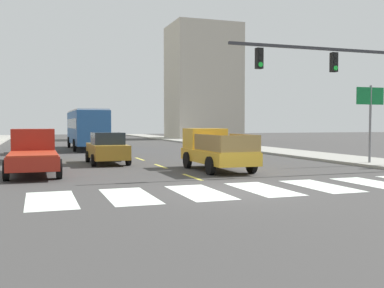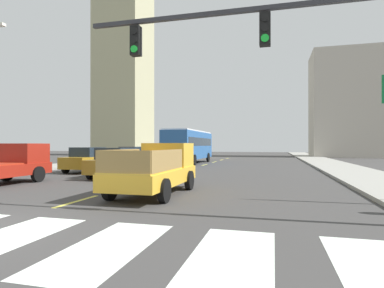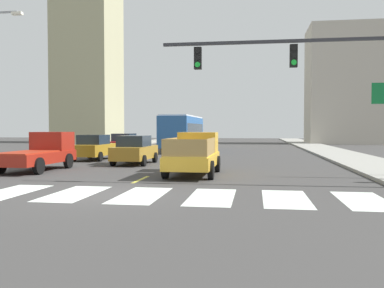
{
  "view_description": "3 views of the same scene",
  "coord_description": "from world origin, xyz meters",
  "views": [
    {
      "loc": [
        -6.05,
        -13.57,
        2.21
      ],
      "look_at": [
        2.85,
        12.29,
        0.96
      ],
      "focal_mm": 42.4,
      "sensor_mm": 36.0,
      "label": 1
    },
    {
      "loc": [
        6.38,
        -5.24,
        1.88
      ],
      "look_at": [
        2.06,
        11.34,
        1.94
      ],
      "focal_mm": 29.51,
      "sensor_mm": 36.0,
      "label": 2
    },
    {
      "loc": [
        4.74,
        -12.94,
        2.15
      ],
      "look_at": [
        0.55,
        14.83,
        1.1
      ],
      "focal_mm": 39.02,
      "sensor_mm": 36.0,
      "label": 3
    }
  ],
  "objects": [
    {
      "name": "ground_plane",
      "position": [
        0.0,
        0.0,
        0.0
      ],
      "size": [
        160.0,
        160.0,
        0.0
      ],
      "primitive_type": "plane",
      "color": "#3D3B3A"
    },
    {
      "name": "sidewalk_right",
      "position": [
        11.48,
        18.0,
        0.07
      ],
      "size": [
        3.76,
        110.0,
        0.15
      ],
      "primitive_type": "cube",
      "color": "#98968E",
      "rests_on": "ground"
    },
    {
      "name": "lane_dash_3",
      "position": [
        0.0,
        19.0,
        0.0
      ],
      "size": [
        0.16,
        2.4,
        0.01
      ],
      "primitive_type": "cube",
      "color": "#DACE48",
      "rests_on": "ground"
    },
    {
      "name": "block_mid_left",
      "position": [
        16.86,
        48.12,
        8.15
      ],
      "size": [
        9.55,
        7.9,
        16.29
      ],
      "primitive_type": "cube",
      "color": "#B5AC9D",
      "rests_on": "ground"
    },
    {
      "name": "city_bus",
      "position": [
        -2.0,
        25.86,
        1.95
      ],
      "size": [
        2.72,
        10.8,
        3.32
      ],
      "rotation": [
        0.0,
        0.0,
        0.02
      ],
      "color": "#275695",
      "rests_on": "ground"
    },
    {
      "name": "crosswalk_stripe_4",
      "position": [
        1.14,
        0.0,
        0.0
      ],
      "size": [
        1.39,
        3.41,
        0.01
      ],
      "primitive_type": "cube",
      "color": "silver",
      "rests_on": "ground"
    },
    {
      "name": "sidewalk_left",
      "position": [
        -11.48,
        18.0,
        0.07
      ],
      "size": [
        3.76,
        110.0,
        0.15
      ],
      "primitive_type": "cube",
      "color": "#98968E",
      "rests_on": "ground"
    },
    {
      "name": "lane_dash_2",
      "position": [
        0.0,
        14.0,
        0.0
      ],
      "size": [
        0.16,
        2.4,
        0.01
      ],
      "primitive_type": "cube",
      "color": "#DACE48",
      "rests_on": "ground"
    },
    {
      "name": "crosswalk_stripe_5",
      "position": [
        3.41,
        0.0,
        0.0
      ],
      "size": [
        1.39,
        3.41,
        0.01
      ],
      "primitive_type": "cube",
      "color": "silver",
      "rests_on": "ground"
    },
    {
      "name": "lane_dash_5",
      "position": [
        0.0,
        29.0,
        0.0
      ],
      "size": [
        0.16,
        2.4,
        0.01
      ],
      "primitive_type": "cube",
      "color": "#DACE48",
      "rests_on": "ground"
    },
    {
      "name": "traffic_signal_gantry",
      "position": [
        7.29,
        3.06,
        4.2
      ],
      "size": [
        9.08,
        0.27,
        6.0
      ],
      "color": "#2D2D33",
      "rests_on": "ground"
    },
    {
      "name": "lane_dash_4",
      "position": [
        0.0,
        24.0,
        0.0
      ],
      "size": [
        0.16,
        2.4,
        0.01
      ],
      "primitive_type": "cube",
      "color": "#DACE48",
      "rests_on": "ground"
    },
    {
      "name": "crosswalk_stripe_2",
      "position": [
        -3.41,
        0.0,
        0.0
      ],
      "size": [
        1.39,
        3.41,
        0.01
      ],
      "primitive_type": "cube",
      "color": "silver",
      "rests_on": "ground"
    },
    {
      "name": "sedan_near_left",
      "position": [
        -2.4,
        11.29,
        0.86
      ],
      "size": [
        2.02,
        4.4,
        1.72
      ],
      "rotation": [
        0.0,
        0.0,
        0.03
      ],
      "color": "olive",
      "rests_on": "ground"
    },
    {
      "name": "crosswalk_stripe_3",
      "position": [
        -1.14,
        0.0,
        0.0
      ],
      "size": [
        1.39,
        3.41,
        0.01
      ],
      "primitive_type": "cube",
      "color": "silver",
      "rests_on": "ground"
    },
    {
      "name": "pickup_dark",
      "position": [
        -6.2,
        7.21,
        0.92
      ],
      "size": [
        2.18,
        5.2,
        1.96
      ],
      "rotation": [
        0.0,
        0.0,
        0.01
      ],
      "color": "maroon",
      "rests_on": "ground"
    },
    {
      "name": "lane_dash_7",
      "position": [
        0.0,
        39.0,
        0.0
      ],
      "size": [
        0.16,
        2.4,
        0.01
      ],
      "primitive_type": "cube",
      "color": "#DACE48",
      "rests_on": "ground"
    },
    {
      "name": "sedan_far",
      "position": [
        -6.34,
        21.56,
        0.86
      ],
      "size": [
        2.02,
        4.4,
        1.72
      ],
      "rotation": [
        0.0,
        0.0,
        -0.0
      ],
      "color": "red",
      "rests_on": "ground"
    },
    {
      "name": "lane_dash_6",
      "position": [
        0.0,
        34.0,
        0.0
      ],
      "size": [
        0.16,
        2.4,
        0.01
      ],
      "primitive_type": "cube",
      "color": "#DACE48",
      "rests_on": "ground"
    },
    {
      "name": "lane_dash_1",
      "position": [
        0.0,
        9.0,
        0.0
      ],
      "size": [
        0.16,
        2.4,
        0.01
      ],
      "primitive_type": "cube",
      "color": "#DACE48",
      "rests_on": "ground"
    },
    {
      "name": "lane_dash_0",
      "position": [
        0.0,
        4.0,
        0.0
      ],
      "size": [
        0.16,
        2.4,
        0.01
      ],
      "primitive_type": "cube",
      "color": "#DACE48",
      "rests_on": "ground"
    },
    {
      "name": "sedan_mid",
      "position": [
        -6.11,
        14.2,
        0.86
      ],
      "size": [
        2.02,
        4.4,
        1.72
      ],
      "rotation": [
        0.0,
        0.0,
        0.02
      ],
      "color": "#A5771A",
      "rests_on": "ground"
    },
    {
      "name": "pickup_stakebed",
      "position": [
        1.95,
        6.43,
        0.94
      ],
      "size": [
        2.18,
        5.2,
        1.96
      ],
      "rotation": [
        0.0,
        0.0,
        -0.01
      ],
      "color": "gold",
      "rests_on": "ground"
    },
    {
      "name": "crosswalk_stripe_6",
      "position": [
        5.69,
        0.0,
        0.0
      ],
      "size": [
        1.39,
        3.41,
        0.01
      ],
      "primitive_type": "cube",
      "color": "silver",
      "rests_on": "ground"
    },
    {
      "name": "crosswalk_stripe_7",
      "position": [
        7.96,
        0.0,
        0.0
      ],
      "size": [
        1.39,
        3.41,
        0.01
      ],
      "primitive_type": "cube",
      "color": "silver",
      "rests_on": "ground"
    }
  ]
}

